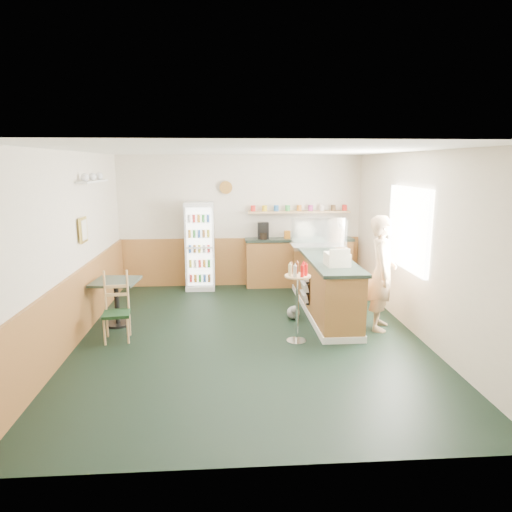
{
  "coord_description": "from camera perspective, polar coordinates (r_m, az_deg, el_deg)",
  "views": [
    {
      "loc": [
        -0.34,
        -6.42,
        2.52
      ],
      "look_at": [
        0.15,
        0.6,
        1.1
      ],
      "focal_mm": 32.0,
      "sensor_mm": 36.0,
      "label": 1
    }
  ],
  "objects": [
    {
      "name": "cafe_chair",
      "position": [
        6.95,
        -16.95,
        -5.76
      ],
      "size": [
        0.42,
        0.42,
        1.0
      ],
      "rotation": [
        0.0,
        0.0,
        0.13
      ],
      "color": "black",
      "rests_on": "ground"
    },
    {
      "name": "dog_doorstop",
      "position": [
        7.6,
        4.71,
        -7.01
      ],
      "size": [
        0.21,
        0.28,
        0.26
      ],
      "rotation": [
        0.0,
        0.0,
        0.17
      ],
      "color": "gray",
      "rests_on": "ground"
    },
    {
      "name": "room_envelope",
      "position": [
        7.22,
        -3.07,
        3.5
      ],
      "size": [
        5.04,
        6.02,
        2.72
      ],
      "color": "beige",
      "rests_on": "ground"
    },
    {
      "name": "cafe_table",
      "position": [
        7.51,
        -17.07,
        -4.54
      ],
      "size": [
        0.73,
        0.73,
        0.74
      ],
      "rotation": [
        0.0,
        0.0,
        -0.1
      ],
      "color": "black",
      "rests_on": "ground"
    },
    {
      "name": "newspaper_rack",
      "position": [
        7.73,
        6.09,
        -3.85
      ],
      "size": [
        0.09,
        0.44,
        0.52
      ],
      "color": "black",
      "rests_on": "ground"
    },
    {
      "name": "cash_register",
      "position": [
        6.99,
        10.09,
        -0.4
      ],
      "size": [
        0.35,
        0.37,
        0.19
      ],
      "primitive_type": "cube",
      "rotation": [
        0.0,
        0.0,
        0.04
      ],
      "color": "beige",
      "rests_on": "service_counter"
    },
    {
      "name": "display_case",
      "position": [
        8.32,
        7.78,
        2.76
      ],
      "size": [
        0.96,
        0.5,
        0.54
      ],
      "color": "silver",
      "rests_on": "service_counter"
    },
    {
      "name": "back_counter",
      "position": [
        9.55,
        5.3,
        -0.51
      ],
      "size": [
        2.24,
        0.42,
        1.69
      ],
      "color": "#A77235",
      "rests_on": "ground"
    },
    {
      "name": "service_counter",
      "position": [
        7.95,
        8.43,
        -3.69
      ],
      "size": [
        0.68,
        3.01,
        1.01
      ],
      "color": "#A77235",
      "rests_on": "ground"
    },
    {
      "name": "ground",
      "position": [
        6.91,
        -0.92,
        -9.96
      ],
      "size": [
        6.0,
        6.0,
        0.0
      ],
      "primitive_type": "plane",
      "color": "black",
      "rests_on": "ground"
    },
    {
      "name": "condiment_stand",
      "position": [
        6.48,
        5.2,
        -4.38
      ],
      "size": [
        0.37,
        0.37,
        1.15
      ],
      "rotation": [
        0.0,
        0.0,
        -0.28
      ],
      "color": "silver",
      "rests_on": "ground"
    },
    {
      "name": "drinks_fridge",
      "position": [
        9.32,
        -7.04,
        1.25
      ],
      "size": [
        0.58,
        0.52,
        1.77
      ],
      "color": "silver",
      "rests_on": "ground"
    },
    {
      "name": "shopkeeper",
      "position": [
        7.22,
        15.46,
        -2.08
      ],
      "size": [
        0.6,
        0.7,
        1.77
      ],
      "primitive_type": "imported",
      "rotation": [
        0.0,
        0.0,
        1.22
      ],
      "color": "tan",
      "rests_on": "ground"
    }
  ]
}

